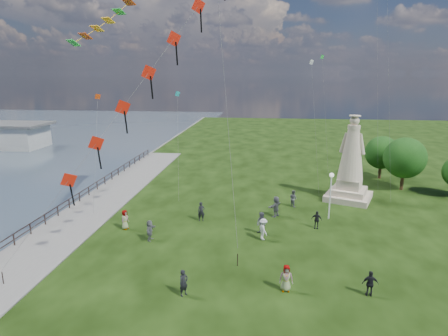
# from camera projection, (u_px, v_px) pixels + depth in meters

# --- Properties ---
(waterfront) EXTENTS (200.00, 200.00, 1.51)m
(waterfront) POSITION_uv_depth(u_px,v_px,m) (64.00, 222.00, 32.67)
(waterfront) COLOR #384954
(waterfront) RESTS_ON ground
(statue) EXTENTS (5.50, 5.50, 8.62)m
(statue) POSITION_uv_depth(u_px,v_px,m) (351.00, 169.00, 37.67)
(statue) COLOR #C8AF97
(statue) RESTS_ON ground
(lamppost) EXTENTS (0.39, 0.39, 4.22)m
(lamppost) POSITION_uv_depth(u_px,v_px,m) (331.00, 186.00, 32.59)
(lamppost) COLOR silver
(lamppost) RESTS_ON ground
(tree_row) EXTENTS (9.62, 10.06, 5.86)m
(tree_row) POSITION_uv_depth(u_px,v_px,m) (406.00, 158.00, 41.98)
(tree_row) COLOR #382314
(tree_row) RESTS_ON ground
(person_0) EXTENTS (0.67, 0.70, 1.61)m
(person_0) POSITION_uv_depth(u_px,v_px,m) (184.00, 283.00, 21.61)
(person_0) COLOR black
(person_0) RESTS_ON ground
(person_1) EXTENTS (1.04, 1.01, 1.84)m
(person_1) POSITION_uv_depth(u_px,v_px,m) (262.00, 223.00, 29.88)
(person_1) COLOR #595960
(person_1) RESTS_ON ground
(person_2) EXTENTS (1.00, 1.25, 1.72)m
(person_2) POSITION_uv_depth(u_px,v_px,m) (263.00, 229.00, 28.94)
(person_2) COLOR silver
(person_2) RESTS_ON ground
(person_3) EXTENTS (0.93, 0.48, 1.57)m
(person_3) POSITION_uv_depth(u_px,v_px,m) (370.00, 284.00, 21.56)
(person_3) COLOR black
(person_3) RESTS_ON ground
(person_4) EXTENTS (0.83, 0.53, 1.66)m
(person_4) POSITION_uv_depth(u_px,v_px,m) (286.00, 278.00, 22.06)
(person_4) COLOR #595960
(person_4) RESTS_ON ground
(person_5) EXTENTS (0.72, 1.55, 1.64)m
(person_5) POSITION_uv_depth(u_px,v_px,m) (150.00, 230.00, 28.82)
(person_5) COLOR #595960
(person_5) RESTS_ON ground
(person_6) EXTENTS (0.70, 0.55, 1.71)m
(person_6) POSITION_uv_depth(u_px,v_px,m) (201.00, 212.00, 32.63)
(person_6) COLOR black
(person_6) RESTS_ON ground
(person_7) EXTENTS (0.88, 0.93, 1.64)m
(person_7) POSITION_uv_depth(u_px,v_px,m) (293.00, 198.00, 36.21)
(person_7) COLOR #595960
(person_7) RESTS_ON ground
(person_9) EXTENTS (0.98, 0.67, 1.52)m
(person_9) POSITION_uv_depth(u_px,v_px,m) (316.00, 220.00, 31.08)
(person_9) COLOR black
(person_9) RESTS_ON ground
(person_10) EXTENTS (0.67, 0.90, 1.66)m
(person_10) POSITION_uv_depth(u_px,v_px,m) (125.00, 220.00, 30.91)
(person_10) COLOR #595960
(person_10) RESTS_ON ground
(person_11) EXTENTS (1.62, 1.89, 1.90)m
(person_11) POSITION_uv_depth(u_px,v_px,m) (276.00, 206.00, 33.64)
(person_11) COLOR #595960
(person_11) RESTS_ON ground
(red_kite_train) EXTENTS (12.84, 9.35, 19.65)m
(red_kite_train) POSITION_uv_depth(u_px,v_px,m) (146.00, 79.00, 24.39)
(red_kite_train) COLOR black
(red_kite_train) RESTS_ON ground
(small_kites) EXTENTS (29.49, 20.95, 23.55)m
(small_kites) POSITION_uv_depth(u_px,v_px,m) (292.00, 72.00, 40.48)
(small_kites) COLOR teal
(small_kites) RESTS_ON ground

